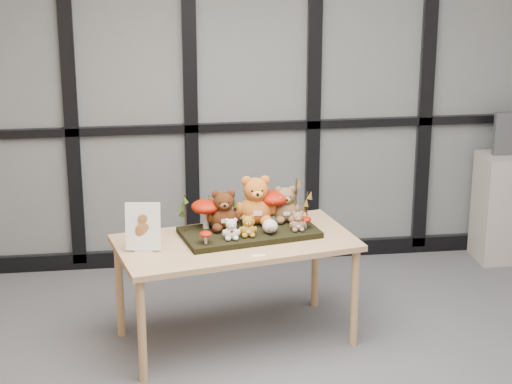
{
  "coord_description": "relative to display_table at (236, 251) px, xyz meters",
  "views": [
    {
      "loc": [
        -0.85,
        -4.06,
        2.67
      ],
      "look_at": [
        -0.16,
        1.11,
        0.98
      ],
      "focal_mm": 65.0,
      "sensor_mm": 36.0,
      "label": 1
    }
  ],
  "objects": [
    {
      "name": "display_table",
      "position": [
        0.0,
        0.0,
        0.0
      ],
      "size": [
        1.54,
        1.0,
        0.67
      ],
      "rotation": [
        0.0,
        0.0,
        0.21
      ],
      "color": "tan",
      "rests_on": "floor"
    },
    {
      "name": "bear_small_yellow",
      "position": [
        0.07,
        -0.03,
        0.18
      ],
      "size": [
        0.13,
        0.12,
        0.15
      ],
      "primitive_type": null,
      "rotation": [
        0.0,
        0.0,
        0.21
      ],
      "color": "#AB791C",
      "rests_on": "diorama_tray"
    },
    {
      "name": "bear_white_bow",
      "position": [
        -0.03,
        -0.07,
        0.17
      ],
      "size": [
        0.13,
        0.12,
        0.14
      ],
      "primitive_type": null,
      "rotation": [
        0.0,
        0.0,
        0.21
      ],
      "color": "white",
      "rests_on": "diorama_tray"
    },
    {
      "name": "bear_tan_back",
      "position": [
        0.34,
        0.21,
        0.23
      ],
      "size": [
        0.22,
        0.21,
        0.25
      ],
      "primitive_type": null,
      "rotation": [
        0.0,
        0.0,
        0.21
      ],
      "color": "brown",
      "rests_on": "diorama_tray"
    },
    {
      "name": "bear_brown_medium",
      "position": [
        -0.06,
        0.11,
        0.24
      ],
      "size": [
        0.24,
        0.23,
        0.27
      ],
      "primitive_type": null,
      "rotation": [
        0.0,
        0.0,
        0.21
      ],
      "color": "#411E0C",
      "rests_on": "diorama_tray"
    },
    {
      "name": "sprig_green_centre",
      "position": [
        0.02,
        0.22,
        0.19
      ],
      "size": [
        0.05,
        0.05,
        0.17
      ],
      "primitive_type": null,
      "color": "#1D390C",
      "rests_on": "diorama_tray"
    },
    {
      "name": "sprig_dry_mid_right",
      "position": [
        0.46,
        0.14,
        0.21
      ],
      "size": [
        0.05,
        0.05,
        0.21
      ],
      "primitive_type": null,
      "color": "brown",
      "rests_on": "diorama_tray"
    },
    {
      "name": "bear_beige_small",
      "position": [
        0.39,
        0.03,
        0.17
      ],
      "size": [
        0.12,
        0.11,
        0.14
      ],
      "primitive_type": null,
      "rotation": [
        0.0,
        0.0,
        0.21
      ],
      "color": "#8E694C",
      "rests_on": "diorama_tray"
    },
    {
      "name": "mushroom_back_right",
      "position": [
        0.27,
        0.21,
        0.21
      ],
      "size": [
        0.2,
        0.2,
        0.22
      ],
      "primitive_type": null,
      "color": "#911404",
      "rests_on": "diorama_tray"
    },
    {
      "name": "room_shell",
      "position": [
        0.28,
        -1.15,
        1.08
      ],
      "size": [
        5.0,
        5.0,
        5.0
      ],
      "color": "beige",
      "rests_on": "floor"
    },
    {
      "name": "sign_holder",
      "position": [
        -0.55,
        -0.1,
        0.2
      ],
      "size": [
        0.21,
        0.08,
        0.29
      ],
      "rotation": [
        0.0,
        0.0,
        -0.14
      ],
      "color": "silver",
      "rests_on": "display_table"
    },
    {
      "name": "diorama_tray",
      "position": [
        0.09,
        0.07,
        0.09
      ],
      "size": [
        0.89,
        0.57,
        0.04
      ],
      "primitive_type": "cube",
      "rotation": [
        0.0,
        0.0,
        0.21
      ],
      "color": "black",
      "rests_on": "display_table"
    },
    {
      "name": "mushroom_back_left",
      "position": [
        -0.17,
        0.14,
        0.2
      ],
      "size": [
        0.18,
        0.18,
        0.2
      ],
      "primitive_type": null,
      "color": "#911404",
      "rests_on": "diorama_tray"
    },
    {
      "name": "sprig_dry_far_right",
      "position": [
        0.41,
        0.23,
        0.24
      ],
      "size": [
        0.05,
        0.05,
        0.27
      ],
      "primitive_type": null,
      "color": "brown",
      "rests_on": "diorama_tray"
    },
    {
      "name": "plush_cream_hedgehog",
      "position": [
        0.21,
        0.0,
        0.15
      ],
      "size": [
        0.08,
        0.08,
        0.09
      ],
      "primitive_type": null,
      "rotation": [
        0.0,
        0.0,
        0.21
      ],
      "color": "silver",
      "rests_on": "diorama_tray"
    },
    {
      "name": "mushroom_front_right",
      "position": [
        0.44,
        0.06,
        0.14
      ],
      "size": [
        0.07,
        0.07,
        0.08
      ],
      "primitive_type": null,
      "color": "#911404",
      "rests_on": "diorama_tray"
    },
    {
      "name": "bear_pooh_yellow",
      "position": [
        0.15,
        0.2,
        0.27
      ],
      "size": [
        0.3,
        0.28,
        0.34
      ],
      "primitive_type": null,
      "rotation": [
        0.0,
        0.0,
        0.21
      ],
      "color": "#CD6820",
      "rests_on": "diorama_tray"
    },
    {
      "name": "glass_partition",
      "position": [
        0.28,
        1.32,
        0.82
      ],
      "size": [
        4.9,
        0.06,
        2.78
      ],
      "color": "#2D383F",
      "rests_on": "floor"
    },
    {
      "name": "sprig_green_far_left",
      "position": [
        -0.3,
        0.1,
        0.22
      ],
      "size": [
        0.05,
        0.05,
        0.23
      ],
      "primitive_type": null,
      "color": "#1D390C",
      "rests_on": "diorama_tray"
    },
    {
      "name": "sprig_green_mid_left",
      "position": [
        -0.15,
        0.18,
        0.2
      ],
      "size": [
        0.05,
        0.05,
        0.2
      ],
      "primitive_type": null,
      "color": "#1D390C",
      "rests_on": "diorama_tray"
    },
    {
      "name": "mushroom_front_left",
      "position": [
        -0.19,
        -0.12,
        0.15
      ],
      "size": [
        0.08,
        0.08,
        0.08
      ],
      "primitive_type": null,
      "color": "#911404",
      "rests_on": "diorama_tray"
    },
    {
      "name": "label_card",
      "position": [
        0.1,
        -0.27,
        0.07
      ],
      "size": [
        0.08,
        0.03,
        0.0
      ],
      "primitive_type": "cube",
      "color": "white",
      "rests_on": "display_table"
    }
  ]
}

